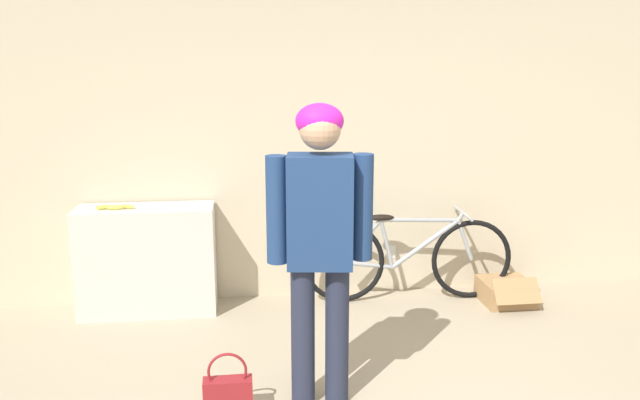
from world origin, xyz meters
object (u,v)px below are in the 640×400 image
Objects in this scene: person at (320,228)px; banana at (115,207)px; bicycle at (408,258)px; handbag at (228,394)px; cardboard_box at (506,292)px.

person is 5.72× the size of banana.
person is at bearing -46.76° from banana.
person reaches higher than banana.
handbag is (-1.47, -1.58, -0.24)m from bicycle.
bicycle is 0.86m from cardboard_box.
cardboard_box is (3.13, -0.15, -0.78)m from banana.
bicycle is 2.17m from handbag.
banana reaches higher than handbag.
banana is at bearing 140.87° from person.
bicycle is at bearing 0.38° from banana.
person is 2.05m from banana.
cardboard_box is (0.80, -0.17, -0.27)m from bicycle.
handbag is 2.68m from cardboard_box.
bicycle is at bearing 47.14° from handbag.
cardboard_box is at bearing 31.96° from handbag.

